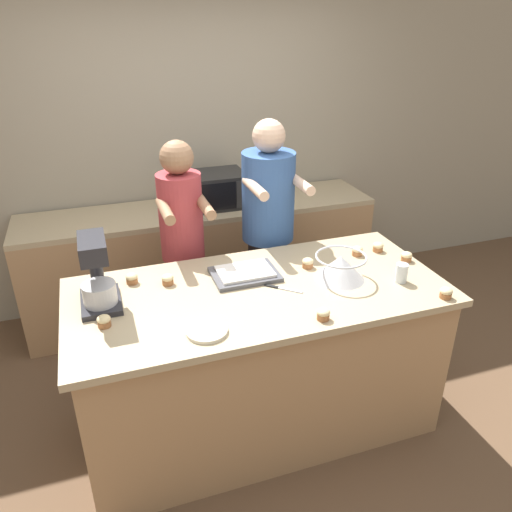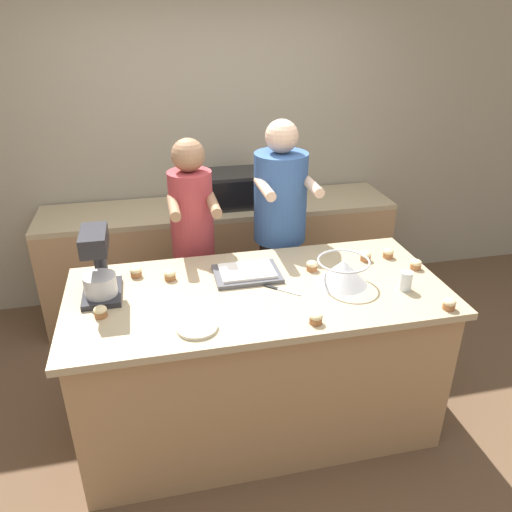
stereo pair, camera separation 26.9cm
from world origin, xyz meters
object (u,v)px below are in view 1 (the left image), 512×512
Objects in this scene: knife at (281,288)px; cupcake_1 at (308,263)px; baking_tray at (245,273)px; cupcake_8 at (446,293)px; mixing_bowl at (340,267)px; person_right at (268,239)px; small_plate at (207,331)px; cupcake_3 at (104,321)px; cupcake_4 at (378,247)px; microwave_oven at (215,189)px; drinking_glass at (402,273)px; cupcake_6 at (406,256)px; cupcake_2 at (357,251)px; cupcake_5 at (323,314)px; cupcake_7 at (132,278)px; stand_mixer at (97,276)px; cupcake_0 at (168,279)px; person_left at (184,254)px.

knife is 0.31m from cupcake_1.
baking_tray is 1.10m from cupcake_8.
mixing_bowl is at bearing -21.69° from baking_tray.
small_plate is (-0.68, -1.02, 0.05)m from person_right.
knife is 0.94m from cupcake_3.
cupcake_4 is 1.00× the size of cupcake_8.
baking_tray is 0.81× the size of microwave_oven.
baking_tray is 5.67× the size of cupcake_8.
drinking_glass reaches higher than baking_tray.
mixing_bowl is at bearing -172.21° from cupcake_6.
cupcake_8 is (-0.05, -0.44, 0.00)m from cupcake_6.
person_right is 0.66m from cupcake_2.
cupcake_7 is (-0.85, 0.68, 0.00)m from cupcake_5.
cupcake_4 is at bearing 17.78° from knife.
mixing_bowl reaches higher than knife.
stand_mixer is at bearing -134.79° from cupcake_7.
person_right reaches higher than mixing_bowl.
small_plate is 3.02× the size of cupcake_2.
cupcake_1 is at bearing 36.90° from knife.
cupcake_0 is at bearing 40.78° from cupcake_3.
small_plate is 3.02× the size of cupcake_5.
stand_mixer is 0.82m from baking_tray.
microwave_oven reaches higher than drinking_glass.
cupcake_8 is (1.74, -0.52, -0.14)m from stand_mixer.
cupcake_1 is at bearing -2.47° from baking_tray.
drinking_glass is (0.81, -0.34, 0.04)m from baking_tray.
cupcake_5 is 1.00× the size of cupcake_7.
drinking_glass is 0.62× the size of knife.
small_plate is at bearing -173.58° from drinking_glass.
cupcake_2 and cupcake_6 have the same top height.
person_right is 0.92m from cupcake_0.
stand_mixer is at bearing 163.18° from cupcake_8.
cupcake_4 is at bearing 77.22° from drinking_glass.
person_left reaches higher than cupcake_8.
cupcake_0 is at bearing 162.45° from drinking_glass.
baking_tray is at bearing -11.73° from cupcake_7.
microwave_oven is 1.45m from knife.
cupcake_2 is (0.36, 0.05, 0.00)m from cupcake_1.
cupcake_6 is (0.24, -0.17, 0.00)m from cupcake_2.
person_left is at bearing 152.91° from cupcake_2.
cupcake_6 is at bearing -34.49° from cupcake_2.
cupcake_4 is at bearing 2.74° from baking_tray.
person_left is at bearing 151.37° from cupcake_6.
stand_mixer is 1.71m from cupcake_4.
cupcake_2 is 0.78m from cupcake_5.
cupcake_1 is (-0.12, 0.18, -0.05)m from mixing_bowl.
cupcake_8 is at bearing -25.31° from knife.
cupcake_1 is at bearing -79.62° from microwave_oven.
knife is 2.65× the size of cupcake_5.
mixing_bowl is 4.40× the size of cupcake_0.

